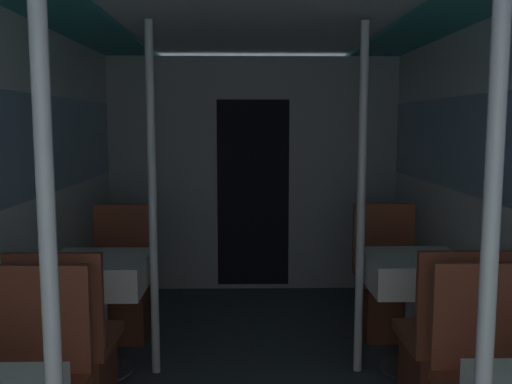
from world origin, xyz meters
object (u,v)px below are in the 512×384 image
at_px(chair_left_near_1, 70,370).
at_px(chair_right_far_1, 388,295).
at_px(support_pole_left_1, 153,202).
at_px(dining_table_left_1, 99,279).
at_px(chair_left_far_1, 122,297).
at_px(support_pole_left_0, 50,290).
at_px(dining_table_right_1, 414,277).
at_px(support_pole_right_0, 488,288).
at_px(chair_right_near_1, 447,367).
at_px(support_pole_right_1, 361,202).

height_order(chair_left_near_1, chair_right_far_1, same).
distance_m(chair_left_near_1, support_pole_left_1, 1.02).
xyz_separation_m(dining_table_left_1, chair_left_far_1, (-0.00, 0.60, -0.30)).
relative_size(support_pole_left_0, dining_table_left_1, 2.94).
relative_size(support_pole_left_0, chair_left_far_1, 2.27).
height_order(chair_left_near_1, dining_table_right_1, chair_left_near_1).
height_order(dining_table_left_1, chair_left_near_1, chair_left_near_1).
xyz_separation_m(dining_table_left_1, support_pole_right_0, (1.56, -1.77, 0.46)).
bearing_deg(support_pole_left_1, chair_right_near_1, -20.96).
xyz_separation_m(chair_left_far_1, support_pole_left_1, (0.33, -0.60, 0.76)).
height_order(support_pole_left_0, support_pole_right_0, same).
height_order(dining_table_right_1, chair_right_near_1, chair_right_near_1).
bearing_deg(support_pole_left_0, chair_left_near_1, 105.77).
bearing_deg(support_pole_left_1, chair_left_far_1, 118.97).
xyz_separation_m(support_pole_left_0, support_pole_right_0, (1.23, 0.00, 0.00)).
distance_m(support_pole_left_1, chair_right_near_1, 1.83).
height_order(dining_table_left_1, dining_table_right_1, same).
bearing_deg(chair_left_far_1, support_pole_right_1, 159.04).
distance_m(support_pole_right_0, chair_right_near_1, 1.43).
bearing_deg(support_pole_right_0, chair_left_near_1, 143.09).
xyz_separation_m(chair_left_far_1, support_pole_right_1, (1.56, -0.60, 0.76)).
bearing_deg(chair_left_near_1, chair_right_near_1, 0.00).
bearing_deg(chair_left_near_1, dining_table_left_1, 90.00).
bearing_deg(support_pole_left_0, dining_table_left_1, 100.59).
xyz_separation_m(support_pole_left_0, chair_right_near_1, (1.56, 1.17, -0.76)).
bearing_deg(dining_table_left_1, chair_right_near_1, -17.54).
xyz_separation_m(dining_table_left_1, support_pole_left_1, (0.33, 0.00, 0.46)).
distance_m(chair_left_far_1, chair_right_near_1, 2.23).
height_order(chair_right_far_1, support_pole_right_1, support_pole_right_1).
xyz_separation_m(support_pole_left_0, support_pole_left_1, (0.00, 1.77, 0.00)).
bearing_deg(chair_left_far_1, dining_table_right_1, 162.46).
bearing_deg(dining_table_right_1, chair_left_near_1, -162.46).
relative_size(chair_left_near_1, support_pole_right_0, 0.44).
relative_size(dining_table_right_1, chair_right_near_1, 0.77).
bearing_deg(chair_left_near_1, dining_table_right_1, 17.54).
bearing_deg(dining_table_right_1, chair_right_far_1, 90.00).
relative_size(dining_table_left_1, support_pole_left_1, 0.34).
bearing_deg(chair_right_near_1, support_pole_left_0, -143.09).
bearing_deg(support_pole_right_1, dining_table_right_1, 0.00).
bearing_deg(support_pole_right_0, dining_table_right_1, 79.41).
bearing_deg(dining_table_left_1, chair_right_far_1, 17.54).
height_order(chair_left_far_1, chair_right_far_1, same).
relative_size(support_pole_right_0, support_pole_right_1, 1.00).
height_order(support_pole_left_1, chair_right_near_1, support_pole_left_1).
xyz_separation_m(support_pole_left_1, dining_table_right_1, (1.56, 0.00, -0.46)).
relative_size(chair_left_near_1, chair_right_near_1, 1.00).
distance_m(dining_table_right_1, support_pole_right_1, 0.57).
xyz_separation_m(support_pole_left_0, support_pole_right_1, (1.23, 1.77, 0.00)).
bearing_deg(support_pole_left_1, support_pole_right_1, 0.00).
bearing_deg(chair_left_far_1, chair_left_near_1, 90.00).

